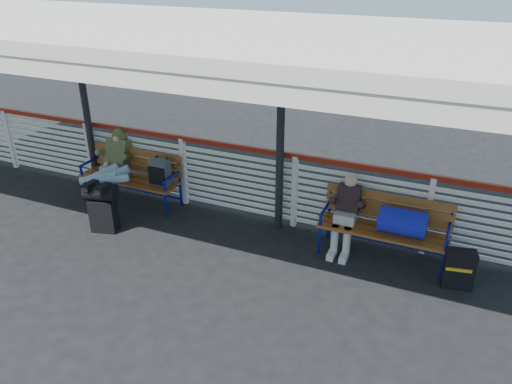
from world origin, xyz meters
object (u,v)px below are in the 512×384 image
at_px(bench_right, 395,222).
at_px(suitcase_side, 459,269).
at_px(luggage_stack, 102,205).
at_px(companion_person, 346,213).
at_px(traveler_man, 110,171).
at_px(bench_left, 140,172).

height_order(bench_right, suitcase_side, bench_right).
distance_m(luggage_stack, companion_person, 3.72).
xyz_separation_m(traveler_man, companion_person, (3.93, 0.29, -0.10)).
bearing_deg(bench_left, suitcase_side, -4.01).
distance_m(bench_right, traveler_man, 4.63).
distance_m(bench_left, companion_person, 3.59).
bearing_deg(companion_person, bench_right, 0.04).
distance_m(traveler_man, companion_person, 3.94).
distance_m(bench_left, traveler_man, 0.50).
xyz_separation_m(luggage_stack, traveler_man, (-0.35, 0.68, 0.26)).
relative_size(bench_right, companion_person, 1.57).
xyz_separation_m(bench_left, companion_person, (3.59, -0.07, 0.01)).
bearing_deg(suitcase_side, luggage_stack, 176.78).
xyz_separation_m(bench_left, traveler_man, (-0.34, -0.36, 0.11)).
xyz_separation_m(bench_right, traveler_man, (-4.62, -0.29, 0.09)).
relative_size(traveler_man, suitcase_side, 3.03).
bearing_deg(traveler_man, suitcase_side, -0.07).
xyz_separation_m(bench_right, companion_person, (-0.69, -0.00, -0.01)).
bearing_deg(traveler_man, bench_left, 46.76).
xyz_separation_m(bench_left, bench_right, (4.29, -0.07, 0.02)).
bearing_deg(bench_right, suitcase_side, -18.17).
distance_m(companion_person, suitcase_side, 1.66).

